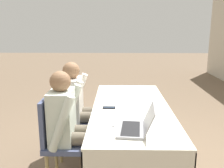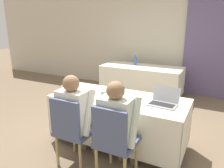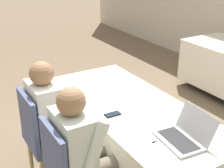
# 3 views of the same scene
# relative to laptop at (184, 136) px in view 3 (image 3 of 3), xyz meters

# --- Properties ---
(conference_table_near) EXTENTS (1.93, 0.82, 0.74)m
(conference_table_near) POSITION_rel_laptop_xyz_m (-0.64, -0.00, -0.22)
(conference_table_near) COLOR silver
(conference_table_near) RESTS_ON ground_plane
(laptop) EXTENTS (0.38, 0.33, 0.22)m
(laptop) POSITION_rel_laptop_xyz_m (0.00, 0.00, 0.00)
(laptop) COLOR #99999E
(laptop) RESTS_ON conference_table_near
(cell_phone) EXTENTS (0.07, 0.14, 0.01)m
(cell_phone) POSITION_rel_laptop_xyz_m (-0.58, -0.24, -0.04)
(cell_phone) COLOR black
(cell_phone) RESTS_ON conference_table_near
(paper_beside_laptop) EXTENTS (0.24, 0.31, 0.00)m
(paper_beside_laptop) POSITION_rel_laptop_xyz_m (-0.20, -0.08, -0.04)
(paper_beside_laptop) COLOR white
(paper_beside_laptop) RESTS_ON conference_table_near
(paper_centre_table) EXTENTS (0.29, 0.35, 0.00)m
(paper_centre_table) POSITION_rel_laptop_xyz_m (0.04, -0.09, -0.04)
(paper_centre_table) COLOR white
(paper_centre_table) RESTS_ON conference_table_near
(chair_near_left) EXTENTS (0.44, 0.44, 0.93)m
(chair_near_left) POSITION_rel_laptop_xyz_m (-0.93, -0.72, -0.27)
(chair_near_left) COLOR tan
(chair_near_left) RESTS_ON ground_plane
(person_checkered_shirt) EXTENTS (0.50, 0.52, 1.19)m
(person_checkered_shirt) POSITION_rel_laptop_xyz_m (-0.93, -0.62, -0.11)
(person_checkered_shirt) COLOR #665B4C
(person_checkered_shirt) RESTS_ON ground_plane
(person_white_shirt) EXTENTS (0.50, 0.52, 1.19)m
(person_white_shirt) POSITION_rel_laptop_xyz_m (-0.35, -0.62, -0.11)
(person_white_shirt) COLOR #665B4C
(person_white_shirt) RESTS_ON ground_plane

